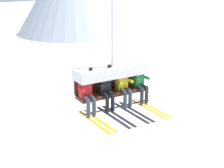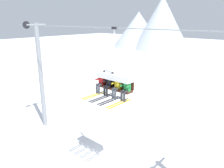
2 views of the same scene
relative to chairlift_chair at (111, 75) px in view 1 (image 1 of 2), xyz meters
The scene contains 5 objects.
chairlift_chair is the anchor object (origin of this frame).
skier_red 0.97m from the chairlift_chair, 166.55° to the right, with size 0.48×1.70×1.34m.
skier_black 0.47m from the chairlift_chair, 144.13° to the right, with size 0.48×1.70×1.34m.
skier_yellow 0.49m from the chairlift_chair, 36.42° to the right, with size 0.46×1.70×1.23m.
skier_green 0.98m from the chairlift_chair, 13.82° to the right, with size 0.46×1.70×1.23m.
Camera 1 is at (-3.98, -8.88, 8.89)m, focal length 55.00 mm.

